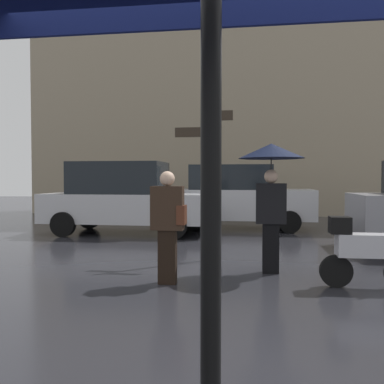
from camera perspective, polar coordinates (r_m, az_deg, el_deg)
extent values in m
cylinder|color=black|center=(1.81, 2.63, -6.11)|extent=(0.09, 0.09, 2.60)
cube|color=navy|center=(2.61, -16.23, 22.68)|extent=(4.12, 0.03, 0.24)
cube|color=black|center=(6.90, 10.87, -7.68)|extent=(0.27, 0.17, 0.81)
cube|color=black|center=(6.82, 10.91, -1.57)|extent=(0.48, 0.22, 0.66)
sphere|color=beige|center=(6.80, 10.93, 2.14)|extent=(0.22, 0.22, 0.22)
cylinder|color=black|center=(6.81, 10.94, 3.34)|extent=(0.02, 0.02, 0.30)
cone|color=black|center=(6.82, 10.95, 5.61)|extent=(1.07, 1.07, 0.24)
cube|color=black|center=(6.12, -3.43, -8.96)|extent=(0.26, 0.17, 0.80)
cube|color=#332319|center=(6.03, -3.44, -2.24)|extent=(0.47, 0.21, 0.64)
sphere|color=beige|center=(6.01, -3.45, 1.86)|extent=(0.22, 0.22, 0.22)
cube|color=#512819|center=(6.00, -1.44, -3.18)|extent=(0.12, 0.24, 0.28)
cylinder|color=black|center=(6.29, 19.37, -10.33)|extent=(0.46, 0.09, 0.46)
cube|color=silver|center=(6.33, 23.35, -6.81)|extent=(0.88, 0.32, 0.32)
cube|color=black|center=(6.20, 19.84, -4.34)|extent=(0.28, 0.28, 0.24)
cube|color=silver|center=(11.66, -8.94, -2.15)|extent=(4.59, 1.81, 0.79)
cube|color=black|center=(11.70, -10.04, 1.95)|extent=(2.52, 1.66, 0.88)
cylinder|color=black|center=(12.24, -0.98, -3.80)|extent=(0.67, 0.18, 0.67)
cylinder|color=black|center=(10.47, -2.53, -4.77)|extent=(0.67, 0.18, 0.67)
cylinder|color=black|center=(13.04, -14.05, -3.50)|extent=(0.67, 0.18, 0.67)
cylinder|color=black|center=(11.40, -17.48, -4.31)|extent=(0.67, 0.18, 0.67)
cube|color=silver|center=(12.66, 6.52, -1.65)|extent=(4.47, 1.65, 0.90)
cube|color=black|center=(12.64, 5.52, 2.06)|extent=(2.46, 1.52, 0.74)
cylinder|color=black|center=(13.56, 12.76, -3.34)|extent=(0.64, 0.18, 0.64)
cylinder|color=black|center=(11.92, 13.42, -4.07)|extent=(0.64, 0.18, 0.64)
cylinder|color=black|center=(13.63, 0.48, -3.27)|extent=(0.64, 0.18, 0.64)
cylinder|color=black|center=(12.00, -0.56, -3.98)|extent=(0.64, 0.18, 0.64)
cylinder|color=black|center=(10.75, 24.58, -4.89)|extent=(0.62, 0.18, 0.62)
cylinder|color=black|center=(7.65, 1.48, 1.38)|extent=(0.08, 0.08, 2.96)
cube|color=#33281E|center=(7.71, 3.59, 10.55)|extent=(0.56, 0.04, 0.18)
cube|color=#33281E|center=(7.73, -0.45, 8.29)|extent=(0.52, 0.04, 0.18)
cube|color=gray|center=(18.81, 7.71, 17.77)|extent=(18.90, 2.18, 13.39)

